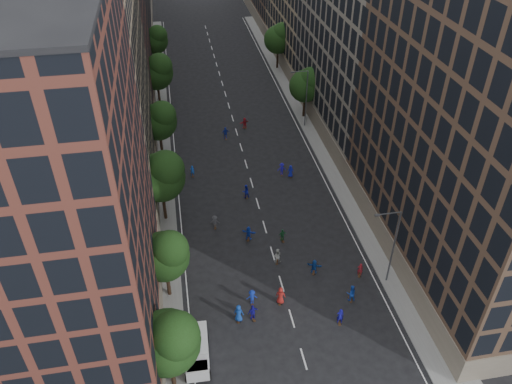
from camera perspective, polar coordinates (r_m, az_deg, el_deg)
ground at (r=71.84m, az=-1.65°, el=4.93°), size 240.00×240.00×0.00m
sidewalk_left at (r=77.82m, az=-11.34°, el=6.91°), size 4.00×105.00×0.15m
sidewalk_right at (r=80.46m, az=6.08°, el=8.48°), size 4.00×105.00×0.15m
bldg_left_a at (r=40.17m, az=-22.99°, el=-0.94°), size 14.00×22.00×30.00m
bldg_left_b at (r=60.20m, az=-19.95°, el=14.39°), size 14.00×26.00×34.00m
bldg_left_c at (r=82.74m, az=-17.73°, el=18.30°), size 14.00×20.00×28.00m
bldg_right_a at (r=49.18m, az=25.68°, el=9.41°), size 14.00×30.00×36.00m
bldg_right_b at (r=73.41m, az=13.27°, el=18.89°), size 14.00×28.00×33.00m
tree_left_0 at (r=39.99m, az=-9.85°, el=-16.40°), size 5.20×5.20×8.83m
tree_left_1 at (r=47.07m, az=-10.27°, el=-7.04°), size 4.80×4.80×8.21m
tree_left_2 at (r=56.00m, az=-10.71°, el=1.92°), size 5.60×5.60×9.45m
tree_left_3 at (r=68.34m, az=-10.98°, el=8.10°), size 5.00×5.00×8.58m
tree_left_4 at (r=82.72m, az=-11.23°, el=13.41°), size 5.40×5.40×9.08m
tree_left_5 at (r=97.86m, az=-11.39°, el=16.75°), size 4.80×4.80×8.33m
tree_right_a at (r=78.18m, az=5.83°, el=12.17°), size 5.00×5.00×8.39m
tree_right_b at (r=96.08m, az=2.67°, el=17.20°), size 5.20×5.20×8.83m
streetlamp_near at (r=49.74m, az=15.29°, el=-5.70°), size 2.64×0.22×9.06m
streetlamp_far at (r=75.63m, az=5.62°, el=10.92°), size 2.64×0.22×9.06m
cargo_van at (r=44.97m, az=-6.79°, el=-17.57°), size 2.33×4.65×2.43m
skater_0 at (r=47.62m, az=-1.99°, el=-13.71°), size 1.08×0.88×1.90m
skater_1 at (r=48.09m, az=9.59°, el=-13.83°), size 0.72×0.53×1.79m
skater_2 at (r=50.09m, az=10.82°, el=-11.32°), size 0.96×0.77×1.87m
skater_3 at (r=49.02m, az=-0.47°, el=-11.96°), size 1.09×0.64×1.68m
skater_4 at (r=47.75m, az=-0.36°, el=-13.60°), size 1.13×0.73×1.79m
skater_5 at (r=52.21m, az=6.67°, el=-8.50°), size 1.60×1.08×1.66m
skater_6 at (r=49.04m, az=2.82°, el=-11.76°), size 1.12×0.93×1.95m
skater_7 at (r=52.74m, az=11.80°, el=-8.69°), size 0.67×0.56×1.56m
skater_8 at (r=52.95m, az=2.41°, el=-7.33°), size 0.99×0.84×1.80m
skater_9 at (r=57.44m, az=-4.71°, el=-3.43°), size 1.11×0.73×1.60m
skater_10 at (r=55.59m, az=3.04°, el=-4.98°), size 0.97×0.55×1.55m
skater_11 at (r=55.64m, az=-0.86°, el=-4.77°), size 1.65×1.12×1.71m
skater_12 at (r=65.60m, az=3.97°, el=2.35°), size 0.86×0.59×1.69m
skater_13 at (r=66.20m, az=-7.29°, el=2.39°), size 0.58×0.40×1.54m
skater_14 at (r=61.72m, az=-1.18°, el=0.05°), size 1.01×0.86×1.81m
skater_15 at (r=65.98m, az=2.95°, el=2.62°), size 1.11×0.66×1.70m
skater_16 at (r=73.94m, az=-3.50°, el=6.70°), size 1.12×0.52×1.86m
skater_17 at (r=76.75m, az=-1.31°, el=7.86°), size 1.61×1.04×1.66m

